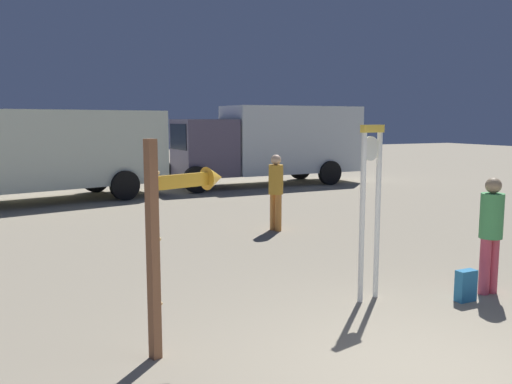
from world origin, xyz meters
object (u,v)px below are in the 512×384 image
at_px(backpack, 465,286).
at_px(box_truck_far, 46,150).
at_px(standing_clock, 370,198).
at_px(arrow_sign, 178,216).
at_px(box_truck_near, 273,142).
at_px(person_near_clock, 491,229).
at_px(person_distant, 276,188).

bearing_deg(backpack, box_truck_far, 109.56).
height_order(standing_clock, box_truck_far, box_truck_far).
distance_m(arrow_sign, backpack, 4.12).
distance_m(standing_clock, box_truck_near, 13.34).
distance_m(person_near_clock, person_distant, 5.20).
relative_size(person_distant, box_truck_near, 0.23).
relative_size(arrow_sign, person_distant, 1.33).
bearing_deg(box_truck_near, arrow_sign, -121.06).
bearing_deg(backpack, standing_clock, 151.19).
bearing_deg(box_truck_near, person_near_clock, -104.19).
distance_m(box_truck_near, box_truck_far, 8.14).
bearing_deg(person_near_clock, standing_clock, 162.83).
bearing_deg(box_truck_near, backpack, -106.31).
relative_size(arrow_sign, backpack, 5.24).
xyz_separation_m(person_near_clock, box_truck_near, (3.26, 12.91, 0.70)).
relative_size(backpack, person_distant, 0.25).
height_order(standing_clock, person_near_clock, standing_clock).
xyz_separation_m(standing_clock, arrow_sign, (-2.79, -0.46, 0.05)).
relative_size(standing_clock, person_distant, 1.41).
height_order(arrow_sign, box_truck_near, box_truck_near).
height_order(arrow_sign, person_distant, arrow_sign).
distance_m(person_near_clock, box_truck_near, 13.33).
relative_size(backpack, box_truck_near, 0.06).
xyz_separation_m(standing_clock, box_truck_near, (4.95, 12.39, 0.23)).
xyz_separation_m(box_truck_near, box_truck_far, (-8.08, -0.98, -0.08)).
relative_size(standing_clock, box_truck_near, 0.32).
bearing_deg(box_truck_far, arrow_sign, -88.32).
bearing_deg(arrow_sign, person_distant, 53.29).
height_order(backpack, person_distant, person_distant).
relative_size(person_near_clock, box_truck_far, 0.21).
xyz_separation_m(person_near_clock, box_truck_far, (-4.82, 11.93, 0.62)).
bearing_deg(box_truck_far, person_distant, -58.50).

